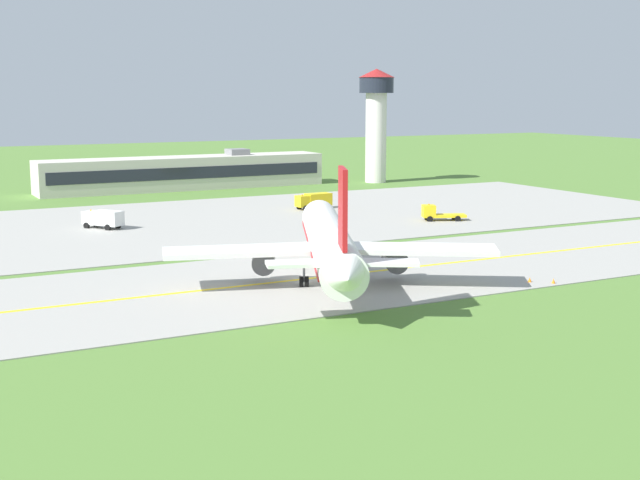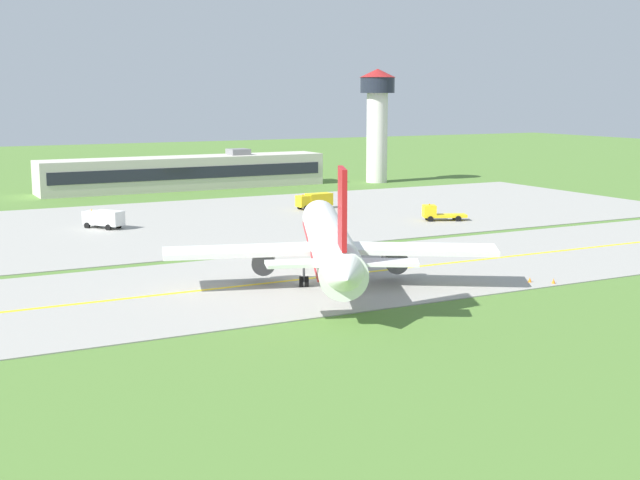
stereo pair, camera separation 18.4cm
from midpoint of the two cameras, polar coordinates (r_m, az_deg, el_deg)
The scene contains 12 objects.
ground_plane at distance 86.82m, azimuth -0.80°, elevation -2.64°, with size 500.00×500.00×0.00m, color #517A33.
taxiway_strip at distance 86.81m, azimuth -0.80°, elevation -2.60°, with size 240.00×28.00×0.10m, color #9E9B93.
apron_pad at distance 128.55m, azimuth -5.31°, elevation 1.37°, with size 140.00×52.00×0.10m, color #9E9B93.
taxiway_centreline at distance 86.80m, azimuth -0.80°, elevation -2.57°, with size 220.00×0.60×0.01m, color yellow.
airplane_lead at distance 84.10m, azimuth 0.59°, elevation -0.17°, with size 30.99×37.49×12.70m.
service_truck_baggage at distance 127.61m, azimuth 7.72°, elevation 1.77°, with size 6.69×4.39×2.59m.
service_truck_fuel at distance 139.26m, azimuth -0.45°, elevation 2.66°, with size 6.13×2.69×2.60m.
service_truck_catering at distance 122.74m, azimuth -14.24°, elevation 1.42°, with size 5.11×6.09×2.60m.
terminal_building at distance 171.81m, azimuth -9.02°, elevation 4.43°, with size 56.82×8.89×7.57m.
control_tower at distance 182.51m, azimuth 3.72°, elevation 8.37°, with size 7.60×7.60×23.73m.
traffic_cone_near_edge at distance 87.60m, azimuth 15.17°, elevation -2.67°, with size 0.44×0.44×0.60m, color orange.
traffic_cone_mid_edge at distance 87.62m, azimuth 13.68°, elevation -2.60°, with size 0.44×0.44×0.60m, color orange.
Camera 1 is at (-38.43, -75.63, 18.47)m, focal length 48.23 mm.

